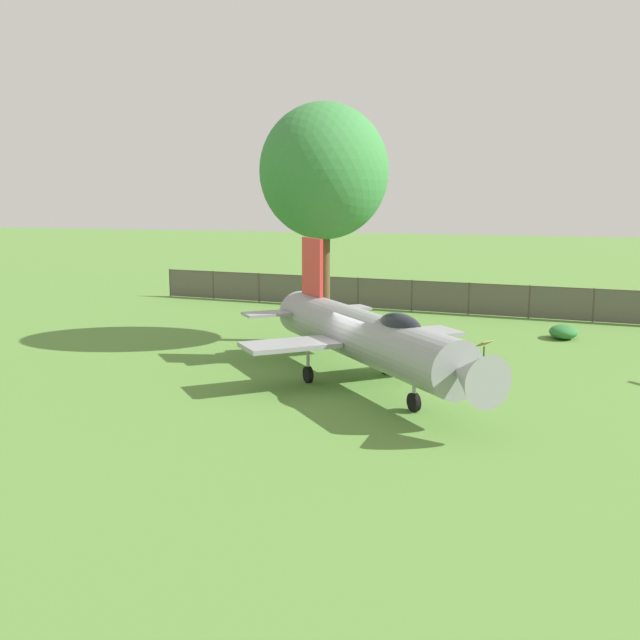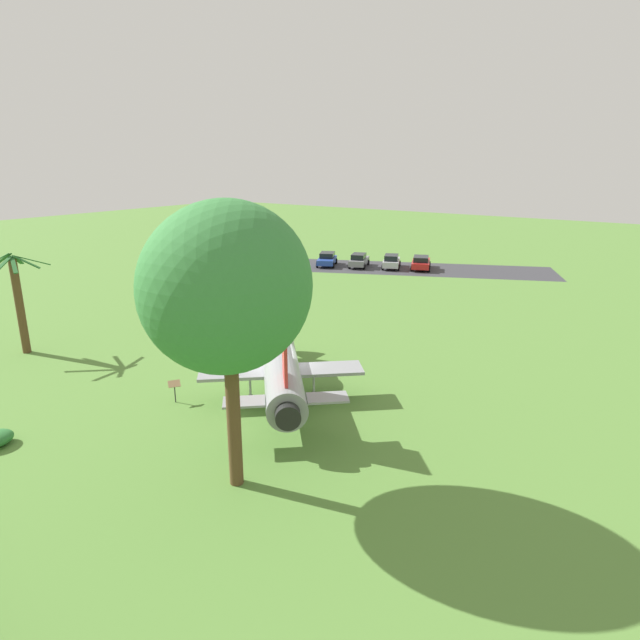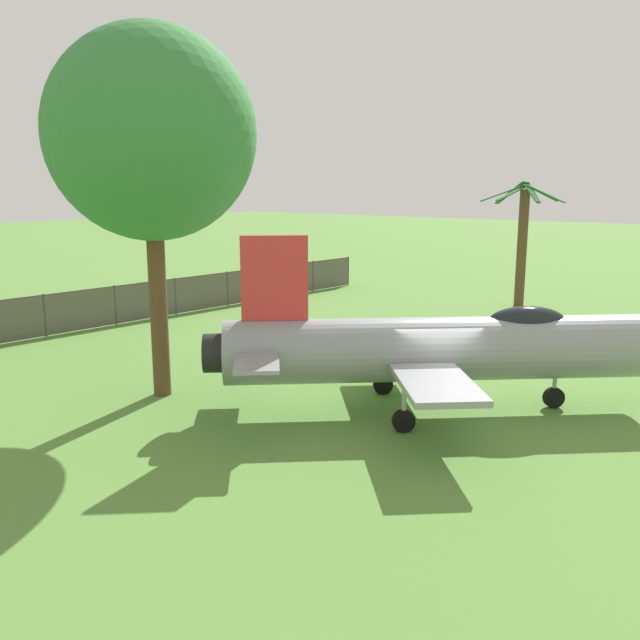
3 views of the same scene
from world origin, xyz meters
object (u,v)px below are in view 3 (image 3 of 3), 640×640
object	(u,v)px
display_jet	(449,348)
shrub_near_fence	(286,316)
shade_tree	(150,135)
info_plaque	(390,338)
palm_tree	(522,242)

from	to	relation	value
display_jet	shrub_near_fence	distance (m)	13.36
display_jet	shade_tree	world-z (taller)	shade_tree
info_plaque	display_jet	bearing A→B (deg)	-41.65
shade_tree	palm_tree	size ratio (longest dim) A/B	1.66
display_jet	shrub_near_fence	bearing A→B (deg)	108.78
display_jet	palm_tree	bearing A→B (deg)	63.22
shade_tree	shrub_near_fence	world-z (taller)	shade_tree
palm_tree	shade_tree	bearing A→B (deg)	-98.56
display_jet	info_plaque	size ratio (longest dim) A/B	10.35
palm_tree	display_jet	bearing A→B (deg)	-75.65
display_jet	shade_tree	xyz separation A→B (m)	(-7.61, -3.87, 5.81)
shade_tree	palm_tree	xyz separation A→B (m)	(3.19, 21.17, -4.28)
palm_tree	shrub_near_fence	bearing A→B (deg)	-123.57
shrub_near_fence	shade_tree	bearing A→B (deg)	-69.79
shade_tree	display_jet	bearing A→B (deg)	26.96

